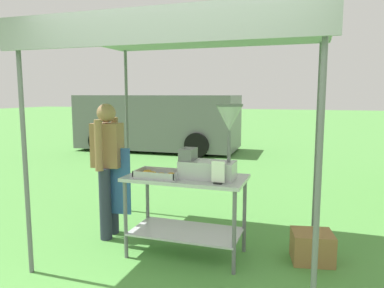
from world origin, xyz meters
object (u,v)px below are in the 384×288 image
(donut_fryer, at_px, (213,151))
(donut_cart, at_px, (186,198))
(stall_canopy, at_px, (189,39))
(donut_tray, at_px, (157,175))
(menu_sign, at_px, (218,174))
(supply_crate, at_px, (312,247))
(vendor, at_px, (108,163))
(van_grey, at_px, (158,122))

(donut_fryer, bearing_deg, donut_cart, 176.56)
(stall_canopy, bearing_deg, donut_tray, -141.96)
(menu_sign, relative_size, supply_crate, 0.47)
(donut_cart, distance_m, donut_fryer, 0.60)
(donut_fryer, bearing_deg, supply_crate, 15.48)
(menu_sign, relative_size, vendor, 0.14)
(donut_fryer, bearing_deg, donut_tray, -170.24)
(stall_canopy, bearing_deg, vendor, 174.07)
(stall_canopy, xyz_separation_m, donut_tray, (-0.28, -0.22, -1.40))
(donut_fryer, height_order, vendor, donut_fryer)
(donut_fryer, bearing_deg, stall_canopy, 158.78)
(donut_fryer, xyz_separation_m, vendor, (-1.35, 0.23, -0.25))
(donut_cart, relative_size, menu_sign, 5.66)
(stall_canopy, xyz_separation_m, supply_crate, (1.29, 0.16, -2.13))
(vendor, bearing_deg, donut_cart, -11.17)
(donut_cart, height_order, menu_sign, menu_sign)
(donut_cart, bearing_deg, donut_fryer, -3.44)
(donut_tray, distance_m, menu_sign, 0.69)
(donut_cart, xyz_separation_m, donut_fryer, (0.30, -0.02, 0.52))
(supply_crate, bearing_deg, stall_canopy, -173.06)
(donut_cart, relative_size, donut_tray, 2.73)
(donut_tray, relative_size, vendor, 0.29)
(donut_cart, relative_size, donut_fryer, 1.65)
(donut_cart, height_order, van_grey, van_grey)
(donut_fryer, bearing_deg, menu_sign, -63.44)
(van_grey, bearing_deg, donut_fryer, -62.31)
(stall_canopy, relative_size, donut_cart, 2.23)
(donut_cart, height_order, vendor, vendor)
(menu_sign, bearing_deg, stall_canopy, 141.63)
(stall_canopy, height_order, donut_fryer, stall_canopy)
(donut_tray, bearing_deg, van_grey, 113.49)
(donut_tray, height_order, vendor, vendor)
(donut_tray, relative_size, menu_sign, 2.07)
(menu_sign, bearing_deg, supply_crate, 28.12)
(vendor, bearing_deg, supply_crate, 1.16)
(donut_tray, distance_m, vendor, 0.84)
(stall_canopy, relative_size, van_grey, 0.57)
(donut_cart, relative_size, vendor, 0.78)
(donut_tray, height_order, menu_sign, menu_sign)
(donut_fryer, distance_m, menu_sign, 0.30)
(menu_sign, height_order, supply_crate, menu_sign)
(stall_canopy, distance_m, donut_fryer, 1.18)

